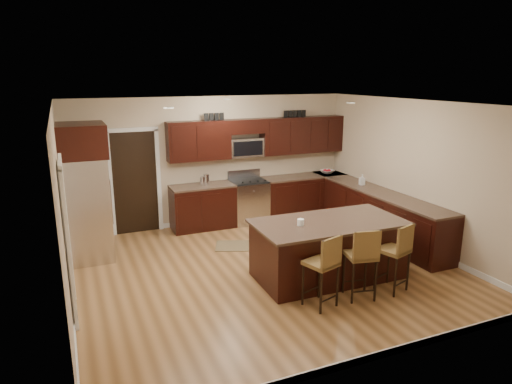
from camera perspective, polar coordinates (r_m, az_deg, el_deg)
name	(u,v)px	position (r m, az deg, el deg)	size (l,w,h in m)	color
floor	(266,269)	(7.66, 1.28, -9.62)	(6.00, 6.00, 0.00)	#9B6C3D
ceiling	(267,104)	(7.00, 1.41, 10.97)	(6.00, 6.00, 0.00)	silver
wall_back	(213,161)	(9.73, -5.36, 3.89)	(6.00, 6.00, 0.00)	#C3AD8D
wall_left	(62,212)	(6.61, -23.10, -2.32)	(5.50, 5.50, 0.00)	#C3AD8D
wall_right	(416,175)	(8.85, 19.34, 2.07)	(5.50, 5.50, 0.00)	#C3AD8D
base_cabinets	(321,207)	(9.55, 8.15, -1.89)	(4.02, 3.96, 0.92)	black
upper_cabinets	(261,136)	(9.86, 0.69, 6.98)	(4.00, 0.33, 0.80)	black
range	(248,201)	(9.88, -0.95, -1.12)	(0.76, 0.64, 1.11)	silver
microwave	(245,147)	(9.77, -1.32, 5.60)	(0.76, 0.31, 0.40)	silver
doorway	(135,183)	(9.42, -14.88, 1.13)	(0.85, 0.03, 2.06)	black
pantry_door	(67,242)	(6.42, -22.61, -5.84)	(0.03, 0.80, 2.04)	white
letter_decor	(255,115)	(9.76, -0.08, 9.59)	(2.20, 0.03, 0.15)	black
island	(328,251)	(7.34, 8.96, -7.29)	(2.36, 1.26, 0.92)	black
stool_left	(324,263)	(6.31, 8.56, -8.80)	(0.49, 0.49, 1.05)	olive
stool_mid	(363,256)	(6.63, 13.18, -7.76)	(0.47, 0.47, 1.06)	olive
stool_right	(397,250)	(6.99, 17.23, -6.94)	(0.49, 0.49, 1.05)	olive
refrigerator	(86,191)	(8.28, -20.50, 0.13)	(0.79, 0.96, 2.35)	silver
floor_mat	(238,246)	(8.63, -2.23, -6.73)	(0.84, 0.56, 0.01)	brown
fruit_bowl	(327,172)	(10.63, 8.88, 2.54)	(0.32, 0.32, 0.08)	silver
soap_bottle	(362,180)	(9.64, 13.12, 1.52)	(0.10, 0.10, 0.22)	#B2B2B2
canister_tall	(206,180)	(9.44, -6.24, 1.55)	(0.12, 0.12, 0.22)	silver
canister_short	(203,181)	(9.42, -6.69, 1.37)	(0.11, 0.11, 0.17)	silver
island_jar	(301,222)	(6.91, 5.60, -3.79)	(0.10, 0.10, 0.10)	white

